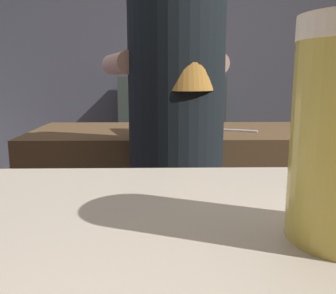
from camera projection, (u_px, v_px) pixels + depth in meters
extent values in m
cube|color=#494953|center=(170.00, 57.00, 3.32)|extent=(5.20, 0.10, 2.70)
cube|color=brown|center=(246.00, 220.00, 1.89)|extent=(2.10, 0.60, 0.93)
cube|color=#353E38|center=(171.00, 146.00, 3.19)|extent=(0.87, 0.36, 1.18)
cube|color=#312A32|center=(175.00, 271.00, 1.44)|extent=(0.28, 0.20, 0.87)
cylinder|color=black|center=(176.00, 85.00, 1.31)|extent=(0.34, 0.34, 0.56)
cone|color=#B27A33|center=(187.00, 26.00, 1.18)|extent=(0.18, 0.18, 0.41)
cylinder|color=tan|center=(119.00, 64.00, 1.39)|extent=(0.17, 0.33, 0.08)
cylinder|color=tan|center=(202.00, 65.00, 1.50)|extent=(0.17, 0.33, 0.08)
cylinder|color=beige|center=(169.00, 123.00, 1.81)|extent=(0.21, 0.21, 0.06)
cube|color=silver|center=(232.00, 130.00, 1.75)|extent=(0.24, 0.12, 0.01)
cylinder|color=red|center=(200.00, 69.00, 3.02)|extent=(0.07, 0.07, 0.12)
cylinder|color=red|center=(200.00, 59.00, 3.00)|extent=(0.03, 0.03, 0.05)
cylinder|color=white|center=(200.00, 55.00, 2.99)|extent=(0.04, 0.04, 0.01)
cylinder|color=#B52B1B|center=(161.00, 68.00, 3.09)|extent=(0.07, 0.07, 0.15)
cylinder|color=#B52B1B|center=(161.00, 55.00, 3.07)|extent=(0.03, 0.03, 0.06)
cylinder|color=white|center=(161.00, 51.00, 3.06)|extent=(0.04, 0.04, 0.01)
cylinder|color=#334F9D|center=(194.00, 66.00, 3.09)|extent=(0.06, 0.06, 0.16)
cylinder|color=#334F9D|center=(194.00, 52.00, 3.07)|extent=(0.03, 0.03, 0.06)
cylinder|color=silver|center=(194.00, 48.00, 3.06)|extent=(0.03, 0.03, 0.01)
cylinder|color=#315C97|center=(182.00, 69.00, 3.08)|extent=(0.07, 0.07, 0.12)
cylinder|color=#315C97|center=(182.00, 59.00, 3.06)|extent=(0.03, 0.03, 0.05)
cylinder|color=silver|center=(182.00, 55.00, 3.06)|extent=(0.04, 0.04, 0.01)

